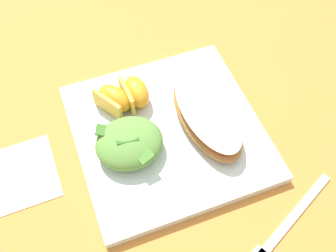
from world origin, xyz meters
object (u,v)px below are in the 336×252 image
object	(u,v)px
white_plate	(168,132)
paper_napkin	(18,176)
green_salad_pile	(129,143)
orange_wedge_middle	(114,99)
metal_fork	(284,228)
orange_wedge_front	(135,92)
cheesy_pizza_bread	(207,116)

from	to	relation	value
white_plate	paper_napkin	distance (m)	0.23
paper_napkin	green_salad_pile	bearing A→B (deg)	171.57
white_plate	paper_napkin	world-z (taller)	white_plate
orange_wedge_middle	paper_napkin	xyz separation A→B (m)	(0.17, 0.06, -0.03)
metal_fork	orange_wedge_middle	bearing A→B (deg)	-59.54
green_salad_pile	orange_wedge_front	bearing A→B (deg)	-113.47
green_salad_pile	orange_wedge_middle	distance (m)	0.08
white_plate	cheesy_pizza_bread	bearing A→B (deg)	171.63
white_plate	green_salad_pile	size ratio (longest dim) A/B	2.80
green_salad_pile	orange_wedge_front	size ratio (longest dim) A/B	1.61
orange_wedge_middle	orange_wedge_front	bearing A→B (deg)	-177.86
orange_wedge_front	metal_fork	distance (m)	0.30
green_salad_pile	metal_fork	distance (m)	0.25
orange_wedge_middle	paper_napkin	distance (m)	0.18
orange_wedge_front	orange_wedge_middle	world-z (taller)	same
green_salad_pile	metal_fork	world-z (taller)	green_salad_pile
cheesy_pizza_bread	metal_fork	world-z (taller)	cheesy_pizza_bread
green_salad_pile	paper_napkin	bearing A→B (deg)	-8.43
white_plate	metal_fork	xyz separation A→B (m)	(-0.09, 0.20, -0.01)
cheesy_pizza_bread	orange_wedge_front	bearing A→B (deg)	-42.59
green_salad_pile	orange_wedge_middle	world-z (taller)	same
orange_wedge_middle	cheesy_pizza_bread	bearing A→B (deg)	147.26
paper_napkin	orange_wedge_front	bearing A→B (deg)	-163.26
orange_wedge_middle	paper_napkin	world-z (taller)	orange_wedge_middle
cheesy_pizza_bread	paper_napkin	world-z (taller)	cheesy_pizza_bread
white_plate	orange_wedge_middle	bearing A→B (deg)	-47.90
orange_wedge_front	paper_napkin	size ratio (longest dim) A/B	0.57
cheesy_pizza_bread	metal_fork	xyz separation A→B (m)	(-0.03, 0.19, -0.03)
orange_wedge_front	orange_wedge_middle	size ratio (longest dim) A/B	0.89
cheesy_pizza_bread	white_plate	bearing A→B (deg)	-8.37
paper_napkin	metal_fork	size ratio (longest dim) A/B	0.62
orange_wedge_middle	metal_fork	size ratio (longest dim) A/B	0.39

